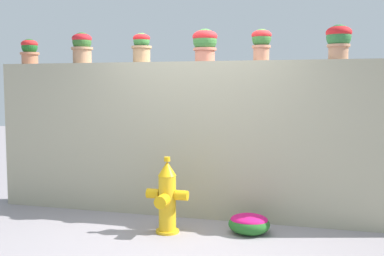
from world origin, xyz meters
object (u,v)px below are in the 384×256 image
(potted_plant_0, at_px, (30,50))
(potted_plant_4, at_px, (261,42))
(potted_plant_2, at_px, (142,46))
(fire_hydrant, at_px, (167,198))
(potted_plant_5, at_px, (339,39))
(potted_plant_3, at_px, (205,43))
(flower_bush_left, at_px, (249,223))
(potted_plant_1, at_px, (82,46))

(potted_plant_0, xyz_separation_m, potted_plant_4, (3.23, -0.01, 0.04))
(potted_plant_2, relative_size, potted_plant_4, 1.00)
(potted_plant_0, bearing_deg, fire_hydrant, -19.17)
(potted_plant_0, xyz_separation_m, fire_hydrant, (2.28, -0.79, -1.78))
(potted_plant_5, height_order, fire_hydrant, potted_plant_5)
(potted_plant_3, xyz_separation_m, flower_bush_left, (0.66, -0.54, -2.10))
(potted_plant_0, distance_m, flower_bush_left, 3.84)
(flower_bush_left, bearing_deg, potted_plant_1, 166.32)
(potted_plant_2, bearing_deg, fire_hydrant, -52.95)
(potted_plant_0, distance_m, potted_plant_5, 4.13)
(potted_plant_0, relative_size, potted_plant_1, 0.84)
(potted_plant_3, relative_size, potted_plant_5, 1.00)
(fire_hydrant, xyz_separation_m, flower_bush_left, (0.91, 0.22, -0.28))
(potted_plant_1, bearing_deg, potted_plant_5, -0.29)
(potted_plant_4, distance_m, flower_bush_left, 2.17)
(potted_plant_0, height_order, flower_bush_left, potted_plant_0)
(fire_hydrant, bearing_deg, potted_plant_0, 160.83)
(fire_hydrant, bearing_deg, potted_plant_2, 127.05)
(potted_plant_1, distance_m, flower_bush_left, 3.23)
(potted_plant_2, distance_m, potted_plant_5, 2.46)
(potted_plant_4, bearing_deg, potted_plant_3, -178.61)
(potted_plant_3, height_order, flower_bush_left, potted_plant_3)
(potted_plant_0, height_order, potted_plant_1, potted_plant_1)
(flower_bush_left, bearing_deg, potted_plant_3, 140.43)
(potted_plant_0, distance_m, potted_plant_1, 0.81)
(potted_plant_4, relative_size, fire_hydrant, 0.44)
(potted_plant_0, bearing_deg, potted_plant_4, -0.15)
(potted_plant_3, xyz_separation_m, fire_hydrant, (-0.25, -0.77, -1.82))
(potted_plant_2, relative_size, fire_hydrant, 0.44)
(potted_plant_0, xyz_separation_m, potted_plant_5, (4.13, -0.01, 0.04))
(potted_plant_3, bearing_deg, potted_plant_0, 179.43)
(potted_plant_2, height_order, potted_plant_3, potted_plant_3)
(potted_plant_2, bearing_deg, potted_plant_3, -2.58)
(potted_plant_2, xyz_separation_m, fire_hydrant, (0.61, -0.81, -1.80))
(potted_plant_1, bearing_deg, potted_plant_0, -179.20)
(potted_plant_3, height_order, potted_plant_4, potted_plant_3)
(potted_plant_4, bearing_deg, potted_plant_5, 0.18)
(potted_plant_0, xyz_separation_m, potted_plant_2, (1.67, 0.01, 0.02))
(potted_plant_4, bearing_deg, fire_hydrant, -140.63)
(potted_plant_0, height_order, potted_plant_2, potted_plant_2)
(potted_plant_4, xyz_separation_m, fire_hydrant, (-0.96, -0.78, -1.81))
(potted_plant_2, relative_size, potted_plant_5, 0.95)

